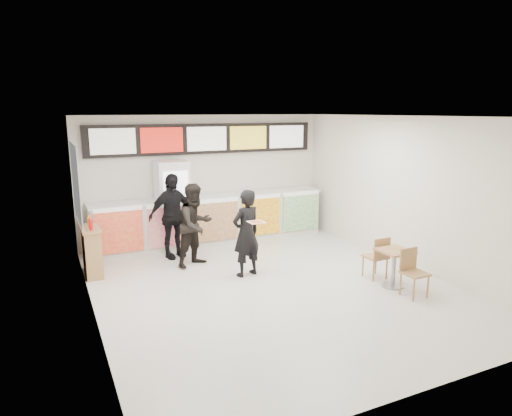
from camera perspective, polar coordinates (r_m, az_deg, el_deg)
floor at (r=8.30m, az=1.97°, el=-9.82°), size 7.00×7.00×0.00m
ceiling at (r=7.70m, az=2.13°, el=11.37°), size 7.00×7.00×0.00m
wall_back at (r=11.05m, az=-6.29°, el=3.71°), size 6.00×0.00×6.00m
wall_left at (r=7.05m, az=-20.20°, el=-1.75°), size 0.00×7.00×7.00m
wall_right at (r=9.59m, az=18.21°, el=1.90°), size 0.00×7.00×7.00m
service_counter at (r=10.84m, az=-5.48°, el=-1.42°), size 5.56×0.77×1.14m
menu_board at (r=10.87m, az=-6.26°, el=8.61°), size 5.50×0.14×0.70m
drinks_fridge at (r=10.50m, az=-10.36°, el=0.38°), size 0.70×0.67×2.00m
mirror_panel at (r=9.41m, az=-21.64°, el=3.01°), size 0.01×2.00×1.50m
customer_main at (r=8.60m, az=-1.22°, el=-3.16°), size 0.69×0.54×1.67m
customer_left at (r=9.25m, az=-7.56°, el=-2.12°), size 1.01×0.92×1.69m
customer_mid at (r=9.82m, az=-10.47°, el=-0.99°), size 1.14×0.70×1.82m
pizza_slice at (r=8.12m, az=0.06°, el=-1.72°), size 0.36×0.36×0.02m
cafe_table at (r=8.52m, az=16.89°, el=-6.38°), size 0.55×1.39×0.81m
condiment_ledge at (r=9.29m, az=-19.82°, el=-5.05°), size 0.34×0.83×1.11m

